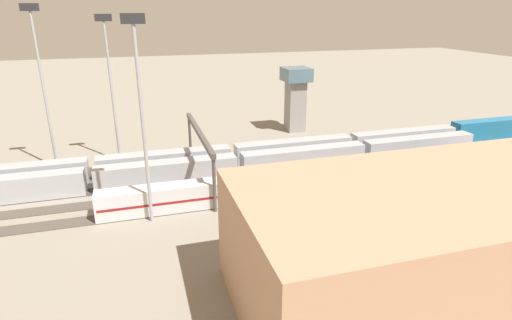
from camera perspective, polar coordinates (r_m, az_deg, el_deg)
The scene contains 15 objects.
ground_plane at distance 73.46m, azimuth -0.30°, elevation -1.94°, with size 400.00×400.00×0.00m, color gray.
track_bed_0 at distance 82.47m, azimuth -2.24°, elevation 0.60°, with size 140.00×2.80×0.12m, color #3D3833.
track_bed_1 at distance 77.93m, azimuth -1.33°, elevation -0.58°, with size 140.00×2.80×0.12m, color #4C443D.
track_bed_2 at distance 73.44m, azimuth -0.30°, elevation -1.90°, with size 140.00×2.80×0.12m, color #3D3833.
track_bed_3 at distance 69.03m, azimuth 0.86°, elevation -3.39°, with size 140.00×2.80×0.12m, color #4C443D.
track_bed_4 at distance 64.70m, azimuth 2.18°, elevation -5.08°, with size 140.00×2.80×0.12m, color #4C443D.
train_on_track_1 at distance 79.36m, azimuth 3.76°, elevation 1.29°, with size 114.80×3.06×4.40m.
train_on_track_2 at distance 72.07m, azimuth -2.39°, elevation -0.68°, with size 95.60×3.00×3.80m.
train_on_track_4 at distance 66.65m, azimuth 8.69°, elevation -2.62°, with size 66.40×3.06×4.40m.
light_mast_0 at distance 79.90m, azimuth -19.37°, elevation 11.38°, with size 2.80×0.70×26.57m.
light_mast_1 at distance 53.96m, azimuth -15.53°, elevation 8.30°, with size 2.80×0.70×26.97m.
light_mast_2 at distance 80.66m, azimuth -27.40°, elevation 11.02°, with size 2.80×0.70×28.23m.
signal_gantry at distance 69.11m, azimuth -7.74°, elevation 2.96°, with size 0.70×25.00×8.80m.
maintenance_shed at distance 46.93m, azimuth 25.75°, elevation -9.39°, with size 44.53×19.76×12.09m, color tan.
control_tower at distance 98.35m, azimuth 5.43°, elevation 8.87°, with size 6.00×6.00×14.75m.
Camera 1 is at (18.99, 65.40, 27.56)m, focal length 29.30 mm.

